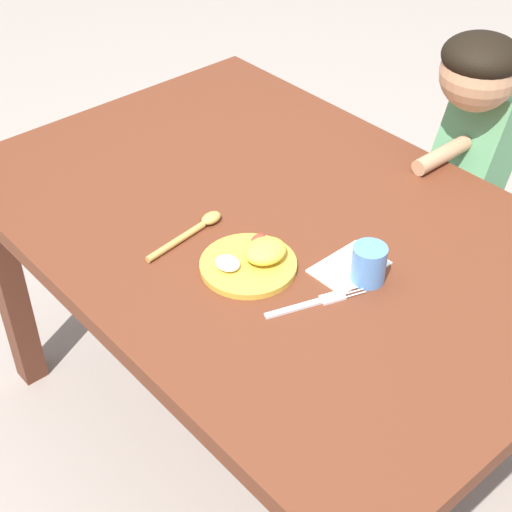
{
  "coord_description": "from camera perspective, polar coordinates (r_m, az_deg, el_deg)",
  "views": [
    {
      "loc": [
        1.02,
        -0.94,
        1.75
      ],
      "look_at": [
        0.1,
        -0.14,
        0.76
      ],
      "focal_mm": 54.01,
      "sensor_mm": 36.0,
      "label": 1
    }
  ],
  "objects": [
    {
      "name": "spoon",
      "position": [
        1.67,
        -4.59,
        1.98
      ],
      "size": [
        0.05,
        0.22,
        0.02
      ],
      "rotation": [
        0.0,
        0.0,
        1.7
      ],
      "color": "tan",
      "rests_on": "dining_table"
    },
    {
      "name": "dining_table",
      "position": [
        1.77,
        1.23,
        0.52
      ],
      "size": [
        1.42,
        0.97,
        0.74
      ],
      "color": "#5C2B19",
      "rests_on": "ground_plane"
    },
    {
      "name": "napkin",
      "position": [
        1.59,
        7.02,
        -0.75
      ],
      "size": [
        0.1,
        0.15,
        0.0
      ],
      "primitive_type": "cube",
      "rotation": [
        0.0,
        0.0,
        0.01
      ],
      "color": "white",
      "rests_on": "dining_table"
    },
    {
      "name": "ground_plane",
      "position": [
        2.24,
        1.0,
        -12.68
      ],
      "size": [
        8.0,
        8.0,
        0.0
      ],
      "primitive_type": "plane",
      "color": "gray"
    },
    {
      "name": "person",
      "position": [
        2.14,
        15.44,
        5.11
      ],
      "size": [
        0.19,
        0.36,
        1.04
      ],
      "rotation": [
        0.0,
        0.0,
        3.14
      ],
      "color": "navy",
      "rests_on": "ground_plane"
    },
    {
      "name": "fork",
      "position": [
        1.5,
        4.35,
        -3.47
      ],
      "size": [
        0.08,
        0.21,
        0.01
      ],
      "rotation": [
        0.0,
        0.0,
        1.24
      ],
      "color": "silver",
      "rests_on": "dining_table"
    },
    {
      "name": "drinking_cup",
      "position": [
        1.54,
        8.28,
        -0.63
      ],
      "size": [
        0.07,
        0.07,
        0.08
      ],
      "primitive_type": "cylinder",
      "color": "#5289D2",
      "rests_on": "dining_table"
    },
    {
      "name": "plate",
      "position": [
        1.57,
        -0.24,
        -0.29
      ],
      "size": [
        0.2,
        0.2,
        0.05
      ],
      "color": "gold",
      "rests_on": "dining_table"
    }
  ]
}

